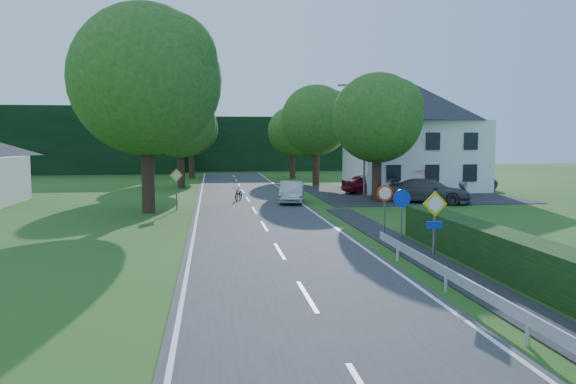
{
  "coord_description": "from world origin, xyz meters",
  "views": [
    {
      "loc": [
        -2.46,
        -8.26,
        4.18
      ],
      "look_at": [
        1.33,
        19.36,
        1.53
      ],
      "focal_mm": 35.0,
      "sensor_mm": 36.0,
      "label": 1
    }
  ],
  "objects": [
    {
      "name": "line_edge_right",
      "position": [
        3.25,
        20.0,
        0.04
      ],
      "size": [
        0.12,
        80.0,
        0.01
      ],
      "primitive_type": "cube",
      "color": "white",
      "rests_on": "road"
    },
    {
      "name": "line_edge_left",
      "position": [
        -3.25,
        20.0,
        0.04
      ],
      "size": [
        0.12,
        80.0,
        0.01
      ],
      "primitive_type": "cube",
      "color": "white",
      "rests_on": "road"
    },
    {
      "name": "motorcycle",
      "position": [
        -0.65,
        29.57,
        0.49
      ],
      "size": [
        1.06,
        1.81,
        0.9
      ],
      "primitive_type": "imported",
      "rotation": [
        0.0,
        0.0,
        -0.29
      ],
      "color": "black",
      "rests_on": "road"
    },
    {
      "name": "parked_car_silver_b",
      "position": [
        18.0,
        34.0,
        0.78
      ],
      "size": [
        5.82,
        4.62,
        1.47
      ],
      "primitive_type": "imported",
      "rotation": [
        0.0,
        0.0,
        2.06
      ],
      "color": "#B7B8BF",
      "rests_on": "parking_pad"
    },
    {
      "name": "parasol",
      "position": [
        13.12,
        31.09,
        1.01
      ],
      "size": [
        2.58,
        2.61,
        1.94
      ],
      "primitive_type": "imported",
      "rotation": [
        0.0,
        0.0,
        -0.25
      ],
      "color": "#B0100E",
      "rests_on": "parking_pad"
    },
    {
      "name": "sign_roundabout",
      "position": [
        4.3,
        10.98,
        1.67
      ],
      "size": [
        0.64,
        0.08,
        2.37
      ],
      "color": "slate",
      "rests_on": "ground"
    },
    {
      "name": "tree_right_mid",
      "position": [
        8.5,
        28.0,
        4.29
      ],
      "size": [
        7.0,
        7.0,
        8.58
      ],
      "primitive_type": null,
      "color": "#1F5319",
      "rests_on": "ground"
    },
    {
      "name": "line_centre",
      "position": [
        0.0,
        20.0,
        0.04
      ],
      "size": [
        0.12,
        80.0,
        0.01
      ],
      "primitive_type": null,
      "color": "white",
      "rests_on": "road"
    },
    {
      "name": "parked_car_red",
      "position": [
        9.48,
        33.0,
        0.77
      ],
      "size": [
        4.41,
        2.11,
        1.45
      ],
      "primitive_type": "imported",
      "rotation": [
        0.0,
        0.0,
        1.67
      ],
      "color": "maroon",
      "rests_on": "parking_pad"
    },
    {
      "name": "moving_car",
      "position": [
        2.7,
        27.66,
        0.73
      ],
      "size": [
        2.18,
        4.39,
        1.38
      ],
      "primitive_type": "imported",
      "rotation": [
        0.0,
        0.0,
        -0.18
      ],
      "color": "silver",
      "rests_on": "road"
    },
    {
      "name": "treeline_right",
      "position": [
        8.0,
        66.0,
        3.5
      ],
      "size": [
        30.0,
        5.0,
        7.0
      ],
      "primitive_type": "cube",
      "color": "black",
      "rests_on": "ground"
    },
    {
      "name": "tree_main",
      "position": [
        -6.0,
        24.0,
        5.82
      ],
      "size": [
        9.4,
        9.4,
        11.64
      ],
      "primitive_type": null,
      "color": "#1F5319",
      "rests_on": "ground"
    },
    {
      "name": "road",
      "position": [
        0.0,
        20.0,
        0.02
      ],
      "size": [
        7.0,
        80.0,
        0.04
      ],
      "primitive_type": "cube",
      "color": "#353537",
      "rests_on": "ground"
    },
    {
      "name": "sign_speed_limit",
      "position": [
        4.3,
        12.97,
        1.77
      ],
      "size": [
        0.64,
        0.11,
        2.37
      ],
      "color": "slate",
      "rests_on": "ground"
    },
    {
      "name": "parking_pad",
      "position": [
        12.0,
        33.0,
        0.02
      ],
      "size": [
        14.0,
        16.0,
        0.04
      ],
      "primitive_type": "cube",
      "color": "black",
      "rests_on": "ground"
    },
    {
      "name": "house_white",
      "position": [
        14.0,
        36.0,
        4.41
      ],
      "size": [
        10.6,
        8.4,
        8.6
      ],
      "color": "white",
      "rests_on": "ground"
    },
    {
      "name": "sign_priority_right",
      "position": [
        4.3,
        7.98,
        1.8
      ],
      "size": [
        0.78,
        0.09,
        2.59
      ],
      "color": "slate",
      "rests_on": "ground"
    },
    {
      "name": "parked_car_grey",
      "position": [
        11.58,
        26.5,
        0.81
      ],
      "size": [
        5.62,
        4.65,
        1.54
      ],
      "primitive_type": "imported",
      "rotation": [
        0.0,
        0.0,
        1.01
      ],
      "color": "#444549",
      "rests_on": "parking_pad"
    },
    {
      "name": "sign_priority_left",
      "position": [
        -4.5,
        24.98,
        1.72
      ],
      "size": [
        0.78,
        0.09,
        2.44
      ],
      "color": "slate",
      "rests_on": "ground"
    },
    {
      "name": "tree_left_back",
      "position": [
        -4.5,
        52.0,
        4.04
      ],
      "size": [
        6.6,
        6.6,
        8.07
      ],
      "primitive_type": null,
      "color": "#1F5319",
      "rests_on": "ground"
    },
    {
      "name": "tree_left_far",
      "position": [
        -5.0,
        40.0,
        4.29
      ],
      "size": [
        7.0,
        7.0,
        8.58
      ],
      "primitive_type": null,
      "color": "#1F5319",
      "rests_on": "ground"
    },
    {
      "name": "streetlight",
      "position": [
        8.06,
        30.0,
        4.46
      ],
      "size": [
        2.03,
        0.18,
        8.0
      ],
      "color": "slate",
      "rests_on": "ground"
    },
    {
      "name": "tree_right_far",
      "position": [
        7.0,
        42.0,
        4.54
      ],
      "size": [
        7.4,
        7.4,
        9.09
      ],
      "primitive_type": null,
      "color": "#1F5319",
      "rests_on": "ground"
    },
    {
      "name": "parked_car_silver_a",
      "position": [
        10.15,
        32.91,
        0.78
      ],
      "size": [
        4.7,
        2.27,
        1.48
      ],
      "primitive_type": "imported",
      "rotation": [
        0.0,
        0.0,
        1.41
      ],
      "color": "silver",
      "rests_on": "parking_pad"
    },
    {
      "name": "tree_right_back",
      "position": [
        6.0,
        50.0,
        3.78
      ],
      "size": [
        6.2,
        6.2,
        7.56
      ],
      "primitive_type": null,
      "color": "#1F5319",
      "rests_on": "ground"
    }
  ]
}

